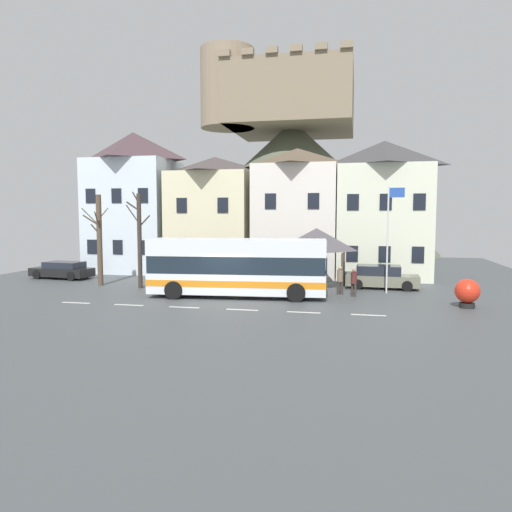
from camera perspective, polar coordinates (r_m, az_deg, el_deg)
The scene contains 18 objects.
ground_plane at distance 25.94m, azimuth -3.76°, elevation -5.41°, with size 40.00×60.00×0.07m.
townhouse_00 at distance 40.65m, azimuth -14.26°, elevation 6.21°, with size 6.47×5.93×11.25m.
townhouse_01 at distance 38.43m, azimuth -4.88°, elevation 4.86°, with size 6.28×6.52×9.15m.
townhouse_02 at distance 36.77m, azimuth 4.88°, elevation 5.20°, with size 6.06×5.91×9.60m.
townhouse_03 at distance 36.33m, azimuth 14.90°, elevation 5.31°, with size 6.49×5.49×9.93m.
hilltop_castle at distance 60.16m, azimuth 4.19°, elevation 9.05°, with size 34.98×34.98×23.87m.
transit_bus at distance 26.95m, azimuth -2.21°, elevation -1.41°, with size 10.06×3.30×3.26m.
bus_shelter at distance 29.93m, azimuth 7.20°, elevation 1.94°, with size 3.60×3.60×3.79m.
parked_car_00 at distance 37.45m, azimuth -22.01°, elevation -1.57°, with size 4.63×2.24×1.23m.
parked_car_01 at distance 31.17m, azimuth 14.64°, elevation -2.45°, with size 4.53×2.13×1.44m.
parked_car_02 at distance 33.57m, azimuth -8.71°, elevation -1.94°, with size 4.44×2.35×1.28m.
pedestrian_00 at distance 27.55m, azimuth 11.55°, elevation -2.79°, with size 0.34×0.34×1.62m.
pedestrian_01 at distance 28.24m, azimuth 9.94°, elevation -2.72°, with size 0.36×0.33×1.66m.
public_bench at distance 32.23m, azimuth 11.87°, elevation -2.56°, with size 1.68×0.48×0.87m.
flagpole at distance 29.07m, azimuth 15.55°, elevation 2.87°, with size 0.95×0.10×6.25m.
harbour_buoy at distance 26.06m, azimuth 23.82°, elevation -3.92°, with size 1.21×1.21×1.46m.
bare_tree_00 at distance 32.77m, azimuth -18.12°, elevation 1.90°, with size 1.62×1.02×5.91m.
bare_tree_01 at distance 30.94m, azimuth -13.69°, elevation 2.03°, with size 1.06×1.54×6.09m.
Camera 1 is at (6.91, -24.57, 4.64)m, focal length 33.67 mm.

